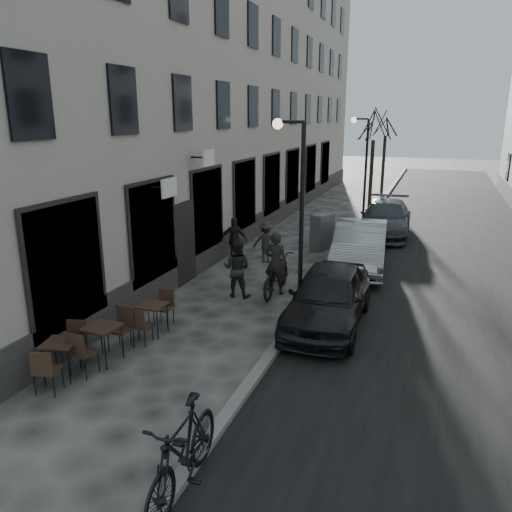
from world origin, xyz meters
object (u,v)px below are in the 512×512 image
Objects in this scene: utility_cabinet at (322,232)px; pedestrian_near at (237,268)px; streetlamp_near at (296,194)px; car_near at (328,297)px; car_mid at (360,246)px; pedestrian_far at (234,240)px; moped at (183,452)px; streetlamp_far at (363,158)px; bistro_set_b at (103,340)px; car_far at (385,218)px; bicycle at (276,275)px; tree_near at (374,125)px; pedestrian_mid at (266,242)px; bistro_set_a at (62,356)px; bistro_set_c at (153,316)px; tree_far at (386,123)px.

pedestrian_near is (-1.15, -6.13, 0.14)m from utility_cabinet.
car_near is (1.17, -0.98, -2.40)m from streetlamp_near.
pedestrian_near is 4.98m from car_mid.
utility_cabinet is 2.78m from car_mid.
pedestrian_far is 0.74× the size of moped.
streetlamp_far reaches higher than pedestrian_far.
pedestrian_near is at bearing 78.48° from bistro_set_b.
pedestrian_far is at bearing 94.30° from bistro_set_b.
car_near reaches higher than moped.
streetlamp_far is at bearing -101.26° from pedestrian_near.
bicycle is at bearing -106.07° from car_far.
car_mid is at bearing 84.23° from moped.
car_far is (3.24, 9.57, -0.10)m from pedestrian_near.
car_near is (1.80, -7.29, 0.04)m from utility_cabinet.
streetlamp_near reaches higher than car_far.
streetlamp_near is at bearing -110.90° from car_mid.
pedestrian_mid is at bearing -101.22° from tree_near.
utility_cabinet is 4.02m from car_far.
car_far is (2.09, 3.43, 0.04)m from utility_cabinet.
bicycle is at bearing -68.71° from utility_cabinet.
bistro_set_a is at bearing -109.41° from car_far.
car_near is (1.10, -15.98, -3.90)m from tree_near.
bistro_set_a is 1.05× the size of bistro_set_c.
bistro_set_c is 6.87m from pedestrian_mid.
tree_far is 1.17× the size of car_mid.
tree_near reaches higher than bistro_set_b.
utility_cabinet is 0.64× the size of moped.
bistro_set_c is 9.53m from utility_cabinet.
bicycle is (-0.87, -14.18, -4.08)m from tree_near.
streetlamp_far is 9.12m from tree_far.
tree_near is 3.48× the size of bistro_set_a.
car_mid reaches higher than bicycle.
utility_cabinet is (-0.63, -5.69, -2.45)m from streetlamp_far.
streetlamp_far reaches higher than car_far.
bicycle is 0.49× the size of car_near.
streetlamp_near is 3.38× the size of pedestrian_mid.
pedestrian_near is at bearing -110.61° from car_far.
car_far is 17.27m from moped.
pedestrian_mid reaches higher than bistro_set_c.
tree_near is 3.32× the size of pedestrian_near.
bicycle is 1.46× the size of pedestrian_mid.
streetlamp_near is 6.93m from bistro_set_a.
car_near is at bearing 137.28° from bicycle.
tree_far is at bearing 110.31° from utility_cabinet.
car_mid is at bearing -84.19° from tree_near.
streetlamp_far is 3.36m from tree_near.
utility_cabinet is (-0.63, 6.31, -2.45)m from streetlamp_near.
car_far is (1.39, -5.26, -3.91)m from tree_near.
car_mid is at bearing 74.38° from streetlamp_near.
bistro_set_a is 0.31× the size of car_far.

